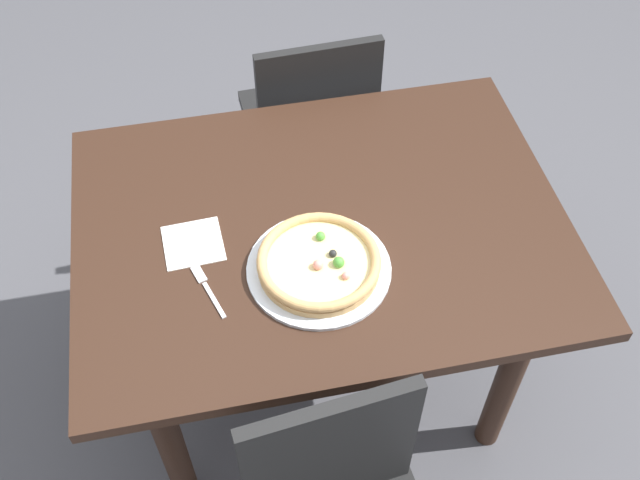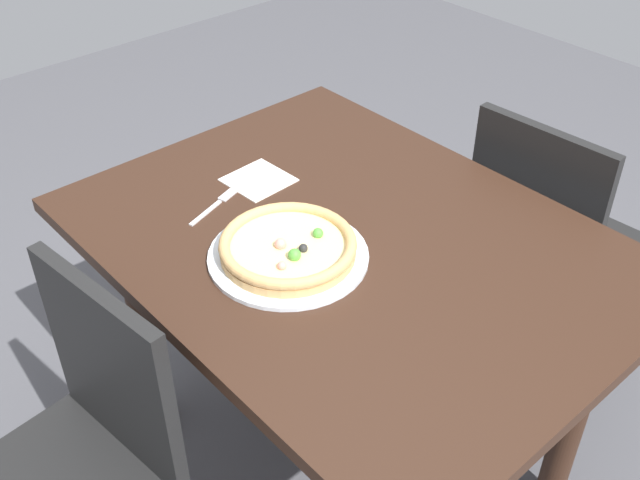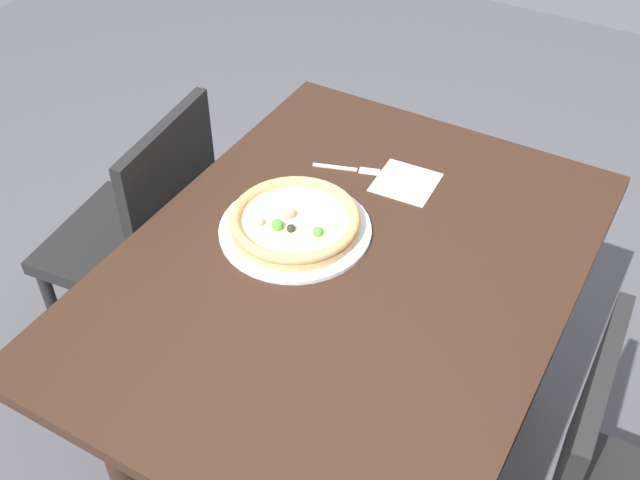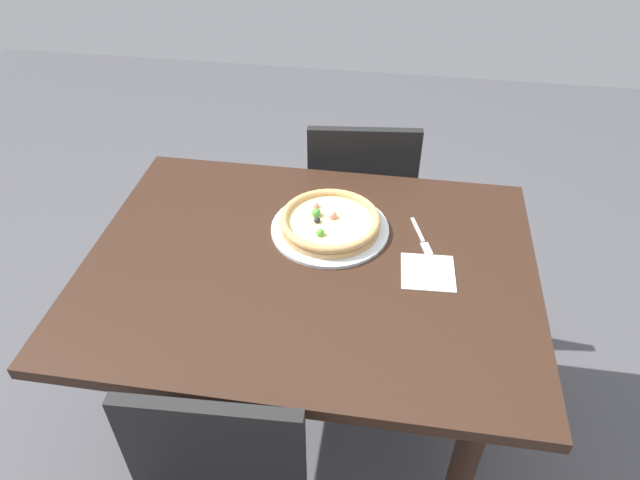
{
  "view_description": "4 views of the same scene",
  "coord_description": "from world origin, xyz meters",
  "px_view_note": "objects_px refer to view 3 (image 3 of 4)",
  "views": [
    {
      "loc": [
        -0.24,
        -1.18,
        2.14
      ],
      "look_at": [
        -0.02,
        -0.07,
        0.78
      ],
      "focal_mm": 41.77,
      "sensor_mm": 36.0,
      "label": 1
    },
    {
      "loc": [
        0.93,
        -0.92,
        1.74
      ],
      "look_at": [
        -0.02,
        -0.07,
        0.78
      ],
      "focal_mm": 42.11,
      "sensor_mm": 36.0,
      "label": 2
    },
    {
      "loc": [
        1.05,
        0.53,
        1.88
      ],
      "look_at": [
        -0.02,
        -0.07,
        0.78
      ],
      "focal_mm": 43.12,
      "sensor_mm": 36.0,
      "label": 3
    },
    {
      "loc": [
        -0.2,
        1.14,
        1.8
      ],
      "look_at": [
        -0.02,
        -0.07,
        0.78
      ],
      "focal_mm": 32.52,
      "sensor_mm": 36.0,
      "label": 4
    }
  ],
  "objects_px": {
    "fork": "(352,169)",
    "dining_table": "(345,304)",
    "pizza": "(295,221)",
    "napkin": "(406,182)",
    "chair_near": "(144,237)",
    "plate": "(295,229)"
  },
  "relations": [
    {
      "from": "napkin",
      "to": "pizza",
      "type": "bearing_deg",
      "value": -26.33
    },
    {
      "from": "dining_table",
      "to": "fork",
      "type": "distance_m",
      "value": 0.35
    },
    {
      "from": "pizza",
      "to": "napkin",
      "type": "height_order",
      "value": "pizza"
    },
    {
      "from": "fork",
      "to": "pizza",
      "type": "bearing_deg",
      "value": -108.93
    },
    {
      "from": "dining_table",
      "to": "plate",
      "type": "height_order",
      "value": "plate"
    },
    {
      "from": "fork",
      "to": "plate",
      "type": "bearing_deg",
      "value": -108.93
    },
    {
      "from": "chair_near",
      "to": "napkin",
      "type": "height_order",
      "value": "chair_near"
    },
    {
      "from": "plate",
      "to": "chair_near",
      "type": "bearing_deg",
      "value": -94.99
    },
    {
      "from": "chair_near",
      "to": "napkin",
      "type": "distance_m",
      "value": 0.76
    },
    {
      "from": "dining_table",
      "to": "plate",
      "type": "relative_size",
      "value": 3.57
    },
    {
      "from": "chair_near",
      "to": "plate",
      "type": "height_order",
      "value": "chair_near"
    },
    {
      "from": "plate",
      "to": "fork",
      "type": "bearing_deg",
      "value": 179.24
    },
    {
      "from": "plate",
      "to": "pizza",
      "type": "distance_m",
      "value": 0.03
    },
    {
      "from": "pizza",
      "to": "plate",
      "type": "bearing_deg",
      "value": 177.09
    },
    {
      "from": "plate",
      "to": "napkin",
      "type": "bearing_deg",
      "value": 153.64
    },
    {
      "from": "napkin",
      "to": "plate",
      "type": "bearing_deg",
      "value": -26.36
    },
    {
      "from": "pizza",
      "to": "napkin",
      "type": "xyz_separation_m",
      "value": [
        -0.28,
        0.14,
        -0.03
      ]
    },
    {
      "from": "fork",
      "to": "dining_table",
      "type": "bearing_deg",
      "value": -82.5
    },
    {
      "from": "chair_near",
      "to": "plate",
      "type": "relative_size",
      "value": 2.58
    },
    {
      "from": "plate",
      "to": "dining_table",
      "type": "bearing_deg",
      "value": 76.45
    },
    {
      "from": "dining_table",
      "to": "napkin",
      "type": "bearing_deg",
      "value": -178.6
    },
    {
      "from": "dining_table",
      "to": "fork",
      "type": "bearing_deg",
      "value": -154.33
    }
  ]
}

